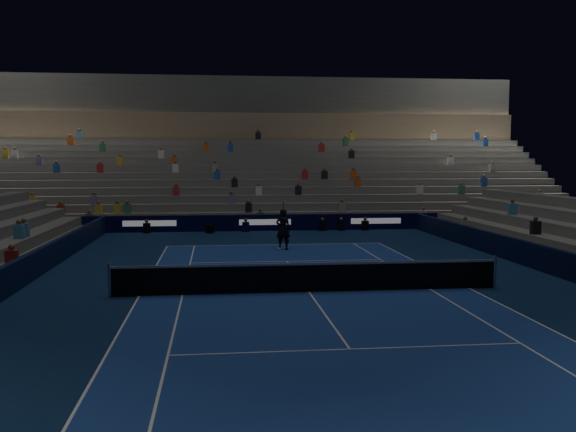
# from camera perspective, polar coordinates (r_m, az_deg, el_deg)

# --- Properties ---
(ground) EXTENTS (90.00, 90.00, 0.00)m
(ground) POSITION_cam_1_polar(r_m,az_deg,el_deg) (20.98, 1.89, -6.88)
(ground) COLOR #0B2043
(ground) RESTS_ON ground
(court_surface) EXTENTS (10.97, 23.77, 0.01)m
(court_surface) POSITION_cam_1_polar(r_m,az_deg,el_deg) (20.98, 1.89, -6.86)
(court_surface) COLOR navy
(court_surface) RESTS_ON ground
(sponsor_barrier_far) EXTENTS (44.00, 0.25, 1.00)m
(sponsor_barrier_far) POSITION_cam_1_polar(r_m,az_deg,el_deg) (39.11, -2.10, -0.60)
(sponsor_barrier_far) COLOR black
(sponsor_barrier_far) RESTS_ON ground
(sponsor_barrier_west) EXTENTS (0.25, 37.00, 1.00)m
(sponsor_barrier_west) POSITION_cam_1_polar(r_m,az_deg,el_deg) (21.71, -24.47, -5.58)
(sponsor_barrier_west) COLOR black
(sponsor_barrier_west) RESTS_ON ground
(grandstand_main) EXTENTS (44.00, 15.20, 11.20)m
(grandstand_main) POSITION_cam_1_polar(r_m,az_deg,el_deg) (48.31, -2.98, 3.88)
(grandstand_main) COLOR slate
(grandstand_main) RESTS_ON ground
(tennis_net) EXTENTS (12.90, 0.10, 1.10)m
(tennis_net) POSITION_cam_1_polar(r_m,az_deg,el_deg) (20.88, 1.89, -5.52)
(tennis_net) COLOR #B2B2B7
(tennis_net) RESTS_ON ground
(tennis_player) EXTENTS (0.86, 0.73, 2.01)m
(tennis_player) POSITION_cam_1_polar(r_m,az_deg,el_deg) (30.65, -0.44, -1.20)
(tennis_player) COLOR black
(tennis_player) RESTS_ON ground
(broadcast_camera) EXTENTS (0.55, 0.92, 0.55)m
(broadcast_camera) POSITION_cam_1_polar(r_m,az_deg,el_deg) (38.17, -7.06, -1.10)
(broadcast_camera) COLOR black
(broadcast_camera) RESTS_ON ground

